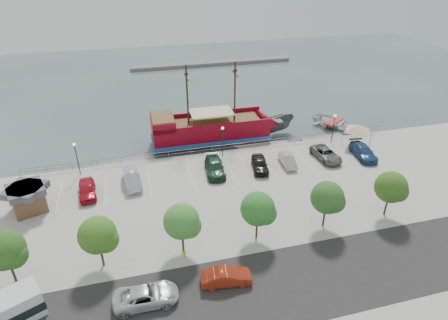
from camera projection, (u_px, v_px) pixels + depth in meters
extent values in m
plane|color=#425053|center=(236.00, 189.00, 44.81)|extent=(160.00, 160.00, 0.00)
cube|color=#282626|center=(291.00, 283.00, 30.83)|extent=(100.00, 8.00, 0.04)
cube|color=#A3A29B|center=(266.00, 236.00, 35.88)|extent=(100.00, 4.00, 0.05)
cylinder|color=slate|center=(220.00, 146.00, 50.44)|extent=(50.00, 0.06, 0.06)
cylinder|color=slate|center=(220.00, 148.00, 50.63)|extent=(50.00, 0.06, 0.06)
cube|color=slate|center=(212.00, 63.00, 93.23)|extent=(40.00, 3.00, 0.80)
cube|color=maroon|center=(210.00, 131.00, 54.50)|extent=(16.68, 5.35, 2.70)
cube|color=#2355A0|center=(210.00, 136.00, 54.93)|extent=(16.99, 5.66, 0.62)
cone|color=maroon|center=(269.00, 125.00, 56.47)|extent=(3.37, 5.02, 4.99)
cube|color=maroon|center=(163.00, 122.00, 52.03)|extent=(3.17, 5.23, 1.46)
cube|color=brown|center=(162.00, 117.00, 51.65)|extent=(2.95, 4.81, 0.12)
cube|color=brown|center=(214.00, 122.00, 53.93)|extent=(13.55, 4.70, 0.16)
cube|color=maroon|center=(206.00, 114.00, 55.77)|extent=(16.63, 0.36, 0.73)
cube|color=maroon|center=(214.00, 127.00, 51.55)|extent=(16.63, 0.36, 0.73)
cylinder|color=#382111|center=(235.00, 92.00, 52.54)|extent=(0.25, 0.25, 8.52)
cylinder|color=#382111|center=(187.00, 96.00, 51.08)|extent=(0.25, 0.25, 8.52)
cylinder|color=#382111|center=(235.00, 74.00, 51.27)|extent=(0.17, 3.12, 0.15)
cylinder|color=#382111|center=(186.00, 77.00, 49.81)|extent=(0.17, 3.12, 0.15)
cube|color=beige|center=(211.00, 112.00, 53.12)|extent=(6.06, 4.00, 0.12)
cylinder|color=#382111|center=(274.00, 116.00, 56.02)|extent=(2.59, 0.19, 0.61)
imported|color=#4C4F52|center=(276.00, 127.00, 57.50)|extent=(6.71, 3.90, 2.44)
imported|color=silver|center=(333.00, 123.00, 60.02)|extent=(7.82, 8.40, 1.42)
cube|color=gray|center=(125.00, 164.00, 49.64)|extent=(8.01, 3.54, 0.44)
cube|color=gray|center=(263.00, 147.00, 53.98)|extent=(7.71, 2.88, 0.43)
cube|color=gray|center=(323.00, 139.00, 56.12)|extent=(6.84, 2.40, 0.38)
cube|color=brown|center=(29.00, 201.00, 39.01)|extent=(3.88, 3.88, 2.23)
cube|color=#4C4C55|center=(25.00, 190.00, 38.34)|extent=(4.40, 4.40, 0.71)
cylinder|color=slate|center=(342.00, 135.00, 52.78)|extent=(0.08, 0.08, 2.27)
cylinder|color=slate|center=(358.00, 133.00, 53.57)|extent=(0.08, 0.08, 2.27)
cylinder|color=slate|center=(354.00, 143.00, 50.58)|extent=(0.08, 0.08, 2.27)
cylinder|color=slate|center=(370.00, 141.00, 51.36)|extent=(0.08, 0.08, 2.27)
pyramid|color=white|center=(359.00, 125.00, 51.09)|extent=(4.67, 4.67, 0.93)
imported|color=silver|center=(146.00, 296.00, 28.78)|extent=(5.04, 2.34, 1.40)
imported|color=#A82D17|center=(226.00, 277.00, 30.48)|extent=(4.31, 1.93, 1.38)
cylinder|color=#CDCB09|center=(185.00, 255.00, 33.29)|extent=(0.22, 0.22, 0.55)
sphere|color=#CDCB09|center=(185.00, 252.00, 33.15)|extent=(0.24, 0.24, 0.24)
cylinder|color=black|center=(77.00, 160.00, 44.81)|extent=(0.12, 0.12, 4.00)
sphere|color=#FFF2CC|center=(74.00, 144.00, 43.78)|extent=(0.36, 0.36, 0.36)
cylinder|color=black|center=(223.00, 143.00, 48.83)|extent=(0.12, 0.12, 4.00)
sphere|color=#FFF2CC|center=(223.00, 128.00, 47.80)|extent=(0.36, 0.36, 0.36)
cylinder|color=black|center=(333.00, 130.00, 52.40)|extent=(0.12, 0.12, 4.00)
sphere|color=#FFF2CC|center=(335.00, 116.00, 51.37)|extent=(0.36, 0.36, 0.36)
cylinder|color=#473321|center=(13.00, 271.00, 30.44)|extent=(0.20, 0.20, 2.20)
sphere|color=#26501B|center=(5.00, 250.00, 29.32)|extent=(3.20, 3.20, 3.20)
sphere|color=#26501B|center=(14.00, 255.00, 29.39)|extent=(2.20, 2.20, 2.20)
cylinder|color=#473321|center=(102.00, 256.00, 32.01)|extent=(0.20, 0.20, 2.20)
sphere|color=#35621D|center=(98.00, 235.00, 30.88)|extent=(3.20, 3.20, 3.20)
sphere|color=#35621D|center=(106.00, 240.00, 30.96)|extent=(2.20, 2.20, 2.20)
cylinder|color=#473321|center=(183.00, 242.00, 33.57)|extent=(0.20, 0.20, 2.20)
sphere|color=#38732D|center=(181.00, 221.00, 32.44)|extent=(3.20, 3.20, 3.20)
sphere|color=#38732D|center=(189.00, 226.00, 32.52)|extent=(2.20, 2.20, 2.20)
cylinder|color=#473321|center=(257.00, 229.00, 35.13)|extent=(0.20, 0.20, 2.20)
sphere|color=#286724|center=(258.00, 209.00, 34.01)|extent=(3.20, 3.20, 3.20)
sphere|color=#286724|center=(265.00, 213.00, 34.08)|extent=(2.20, 2.20, 2.20)
cylinder|color=#473321|center=(324.00, 217.00, 36.69)|extent=(0.20, 0.20, 2.20)
sphere|color=#295521|center=(327.00, 198.00, 35.57)|extent=(3.20, 3.20, 3.20)
sphere|color=#295521|center=(334.00, 202.00, 35.65)|extent=(2.20, 2.20, 2.20)
cylinder|color=#473321|center=(386.00, 206.00, 38.26)|extent=(0.20, 0.20, 2.20)
sphere|color=#305419|center=(391.00, 187.00, 37.13)|extent=(3.20, 3.20, 3.20)
sphere|color=#305419|center=(397.00, 191.00, 37.21)|extent=(2.20, 2.20, 2.20)
imported|color=red|center=(87.00, 189.00, 41.50)|extent=(2.23, 4.67, 1.54)
imported|color=#B5BCCC|center=(132.00, 179.00, 43.38)|extent=(2.16, 5.11, 1.64)
imported|color=#20432F|center=(215.00, 167.00, 45.74)|extent=(2.70, 5.58, 1.56)
imported|color=black|center=(260.00, 164.00, 46.43)|extent=(2.73, 4.86, 1.56)
imported|color=beige|center=(288.00, 160.00, 47.48)|extent=(1.75, 4.15, 1.33)
imported|color=slate|center=(326.00, 154.00, 48.79)|extent=(2.71, 5.31, 1.44)
imported|color=navy|center=(363.00, 152.00, 49.28)|extent=(2.76, 5.52, 1.54)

